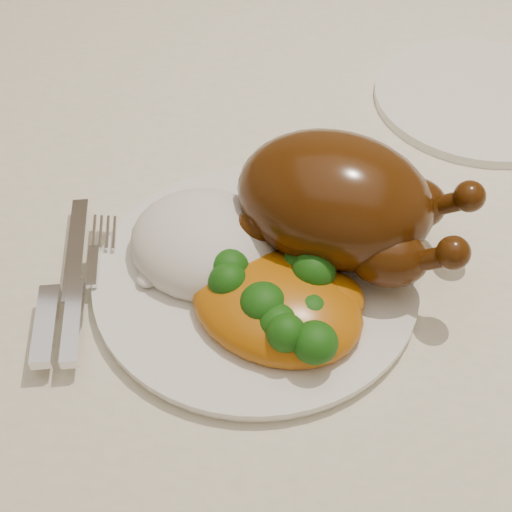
# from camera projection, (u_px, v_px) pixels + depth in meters

# --- Properties ---
(floor) EXTENTS (4.00, 4.00, 0.00)m
(floor) POSITION_uv_depth(u_px,v_px,m) (313.00, 482.00, 1.26)
(floor) COLOR brown
(floor) RESTS_ON ground
(dining_table) EXTENTS (1.60, 0.90, 0.76)m
(dining_table) POSITION_uv_depth(u_px,v_px,m) (349.00, 209.00, 0.77)
(dining_table) COLOR brown
(dining_table) RESTS_ON floor
(tablecloth) EXTENTS (1.73, 1.03, 0.18)m
(tablecloth) POSITION_uv_depth(u_px,v_px,m) (356.00, 156.00, 0.72)
(tablecloth) COLOR beige
(tablecloth) RESTS_ON dining_table
(dinner_plate) EXTENTS (0.32, 0.32, 0.01)m
(dinner_plate) POSITION_uv_depth(u_px,v_px,m) (256.00, 278.00, 0.56)
(dinner_plate) COLOR white
(dinner_plate) RESTS_ON tablecloth
(side_plate) EXTENTS (0.22, 0.22, 0.01)m
(side_plate) POSITION_uv_depth(u_px,v_px,m) (480.00, 98.00, 0.73)
(side_plate) COLOR white
(side_plate) RESTS_ON tablecloth
(roast_chicken) EXTENTS (0.20, 0.16, 0.10)m
(roast_chicken) POSITION_uv_depth(u_px,v_px,m) (340.00, 201.00, 0.55)
(roast_chicken) COLOR #4C2708
(roast_chicken) RESTS_ON dinner_plate
(rice_mound) EXTENTS (0.15, 0.14, 0.06)m
(rice_mound) POSITION_uv_depth(u_px,v_px,m) (205.00, 244.00, 0.56)
(rice_mound) COLOR white
(rice_mound) RESTS_ON dinner_plate
(mac_and_cheese) EXTENTS (0.16, 0.14, 0.06)m
(mac_and_cheese) POSITION_uv_depth(u_px,v_px,m) (284.00, 303.00, 0.52)
(mac_and_cheese) COLOR #C6710C
(mac_and_cheese) RESTS_ON dinner_plate
(cutlery) EXTENTS (0.05, 0.17, 0.01)m
(cutlery) POSITION_uv_depth(u_px,v_px,m) (68.00, 298.00, 0.53)
(cutlery) COLOR silver
(cutlery) RESTS_ON dinner_plate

